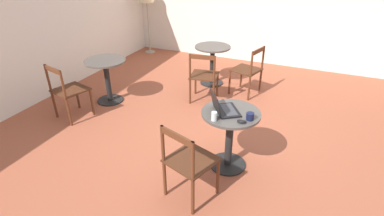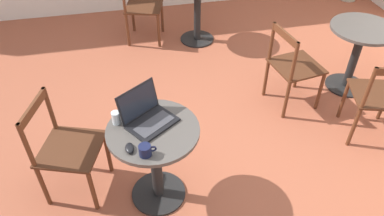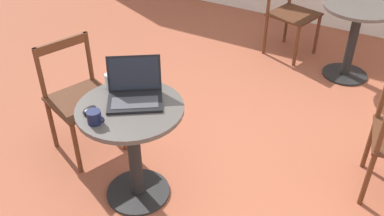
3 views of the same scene
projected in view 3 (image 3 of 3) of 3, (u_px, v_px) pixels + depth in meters
ground_plane at (242, 198)px, 3.01m from camera, size 16.00×16.00×0.00m
cafe_table_near at (133, 136)px, 2.76m from camera, size 0.67×0.67×0.75m
cafe_table_far at (355, 28)px, 4.12m from camera, size 0.67×0.67×0.75m
chair_near_left at (80, 98)px, 3.24m from camera, size 0.57×0.57×0.88m
chair_far_left at (290, 14)px, 4.58m from camera, size 0.55×0.55×0.88m
laptop at (135, 92)px, 2.67m from camera, size 0.44×0.43×0.25m
mouse at (89, 110)px, 2.57m from camera, size 0.06×0.10×0.03m
mug at (94, 117)px, 2.47m from camera, size 0.12×0.08×0.08m
drinking_glass at (110, 81)px, 2.78m from camera, size 0.06×0.06×0.10m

